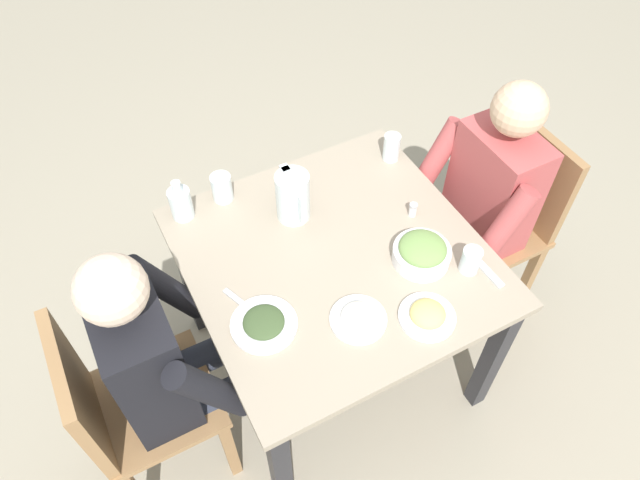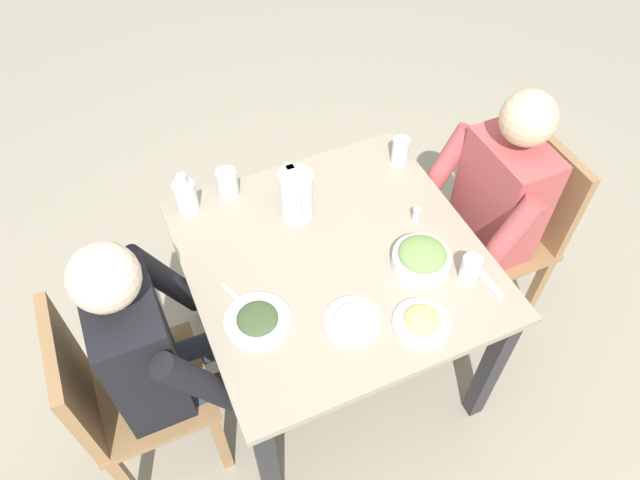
{
  "view_description": "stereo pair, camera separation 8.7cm",
  "coord_description": "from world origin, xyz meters",
  "views": [
    {
      "loc": [
        1.06,
        -0.62,
        2.31
      ],
      "look_at": [
        -0.04,
        -0.04,
        0.79
      ],
      "focal_mm": 32.95,
      "sensor_mm": 36.0,
      "label": 1
    },
    {
      "loc": [
        1.1,
        -0.54,
        2.31
      ],
      "look_at": [
        -0.04,
        -0.04,
        0.79
      ],
      "focal_mm": 32.95,
      "sensor_mm": 36.0,
      "label": 2
    }
  ],
  "objects": [
    {
      "name": "water_glass_near_left",
      "position": [
        -0.43,
        -0.24,
        0.79
      ],
      "size": [
        0.08,
        0.08,
        0.11
      ],
      "primitive_type": "cylinder",
      "color": "silver",
      "rests_on": "dining_table"
    },
    {
      "name": "chair_far",
      "position": [
        -0.01,
        0.81,
        0.5
      ],
      "size": [
        0.4,
        0.4,
        0.89
      ],
      "color": "#997047",
      "rests_on": "ground_plane"
    },
    {
      "name": "plate_dolmas",
      "position": [
        0.14,
        -0.33,
        0.75
      ],
      "size": [
        0.21,
        0.21,
        0.04
      ],
      "color": "white",
      "rests_on": "dining_table"
    },
    {
      "name": "fork_near",
      "position": [
        0.29,
        0.41,
        0.74
      ],
      "size": [
        0.17,
        0.03,
        0.01
      ],
      "primitive_type": "cube",
      "rotation": [
        0.0,
        0.0,
        0.03
      ],
      "color": "silver",
      "rests_on": "dining_table"
    },
    {
      "name": "salt_shaker",
      "position": [
        -0.03,
        0.33,
        0.76
      ],
      "size": [
        0.03,
        0.03,
        0.05
      ],
      "color": "white",
      "rests_on": "dining_table"
    },
    {
      "name": "salad_bowl",
      "position": [
        0.15,
        0.24,
        0.77
      ],
      "size": [
        0.2,
        0.2,
        0.09
      ],
      "color": "white",
      "rests_on": "dining_table"
    },
    {
      "name": "diner_near",
      "position": [
        0.07,
        -0.6,
        0.65
      ],
      "size": [
        0.48,
        0.53,
        1.18
      ],
      "color": "black",
      "rests_on": "ground_plane"
    },
    {
      "name": "water_glass_near_right",
      "position": [
        0.26,
        0.36,
        0.78
      ],
      "size": [
        0.07,
        0.07,
        0.09
      ],
      "primitive_type": "cylinder",
      "color": "silver",
      "rests_on": "dining_table"
    },
    {
      "name": "knife_near",
      "position": [
        0.05,
        -0.35,
        0.74
      ],
      "size": [
        0.18,
        0.08,
        0.01
      ],
      "primitive_type": "cube",
      "rotation": [
        0.0,
        0.0,
        0.37
      ],
      "color": "silver",
      "rests_on": "dining_table"
    },
    {
      "name": "dining_table",
      "position": [
        0.0,
        0.0,
        0.62
      ],
      "size": [
        0.98,
        0.98,
        0.73
      ],
      "color": "gray",
      "rests_on": "ground_plane"
    },
    {
      "name": "diner_far",
      "position": [
        -0.01,
        0.6,
        0.65
      ],
      "size": [
        0.48,
        0.53,
        1.18
      ],
      "color": "#B24C4C",
      "rests_on": "ground_plane"
    },
    {
      "name": "water_glass_by_pitcher",
      "position": [
        -0.32,
        0.43,
        0.79
      ],
      "size": [
        0.06,
        0.06,
        0.11
      ],
      "primitive_type": "cylinder",
      "color": "silver",
      "rests_on": "dining_table"
    },
    {
      "name": "oil_carafe",
      "position": [
        -0.42,
        -0.39,
        0.79
      ],
      "size": [
        0.08,
        0.08,
        0.16
      ],
      "color": "silver",
      "rests_on": "dining_table"
    },
    {
      "name": "water_pitcher",
      "position": [
        -0.23,
        -0.04,
        0.83
      ],
      "size": [
        0.16,
        0.12,
        0.19
      ],
      "color": "silver",
      "rests_on": "dining_table"
    },
    {
      "name": "plate_fries",
      "position": [
        0.35,
        0.13,
        0.75
      ],
      "size": [
        0.18,
        0.18,
        0.05
      ],
      "color": "white",
      "rests_on": "dining_table"
    },
    {
      "name": "chair_near",
      "position": [
        0.07,
        -0.81,
        0.5
      ],
      "size": [
        0.4,
        0.4,
        0.89
      ],
      "color": "#997047",
      "rests_on": "ground_plane"
    },
    {
      "name": "ground_plane",
      "position": [
        0.0,
        0.0,
        0.0
      ],
      "size": [
        8.0,
        8.0,
        0.0
      ],
      "primitive_type": "plane",
      "color": "#9E937F"
    },
    {
      "name": "plate_yoghurt",
      "position": [
        0.26,
        -0.06,
        0.75
      ],
      "size": [
        0.18,
        0.18,
        0.05
      ],
      "color": "white",
      "rests_on": "dining_table"
    }
  ]
}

